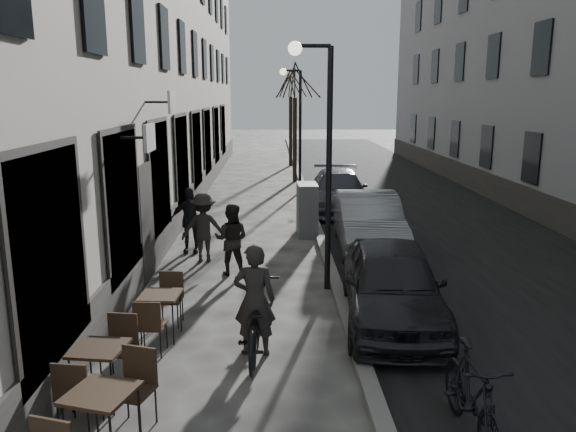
{
  "coord_description": "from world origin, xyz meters",
  "views": [
    {
      "loc": [
        -1.16,
        -5.38,
        4.09
      ],
      "look_at": [
        -0.86,
        5.07,
        1.8
      ],
      "focal_mm": 35.0,
      "sensor_mm": 36.0,
      "label": 1
    }
  ],
  "objects_px": {
    "streetlamp_far": "(296,117)",
    "pedestrian_far": "(190,220)",
    "utility_cabinet": "(307,210)",
    "pedestrian_mid": "(204,228)",
    "bicycle": "(255,321)",
    "streetlamp_near": "(321,140)",
    "tree_near": "(295,81)",
    "bistro_set_b": "(100,369)",
    "moped": "(472,396)",
    "bistro_set_a": "(103,418)",
    "car_far": "(338,191)",
    "bistro_set_c": "(161,311)",
    "car_mid": "(368,222)",
    "sign_board": "(26,421)",
    "car_near": "(392,284)",
    "tree_far": "(291,83)",
    "pedestrian_near": "(232,239)"
  },
  "relations": [
    {
      "from": "streetlamp_near",
      "to": "utility_cabinet",
      "type": "bearing_deg",
      "value": 89.71
    },
    {
      "from": "tree_far",
      "to": "pedestrian_near",
      "type": "distance_m",
      "value": 20.41
    },
    {
      "from": "tree_far",
      "to": "utility_cabinet",
      "type": "distance_m",
      "value": 16.83
    },
    {
      "from": "bistro_set_a",
      "to": "car_far",
      "type": "distance_m",
      "value": 14.56
    },
    {
      "from": "bistro_set_a",
      "to": "car_mid",
      "type": "height_order",
      "value": "car_mid"
    },
    {
      "from": "car_near",
      "to": "sign_board",
      "type": "bearing_deg",
      "value": -138.09
    },
    {
      "from": "streetlamp_far",
      "to": "sign_board",
      "type": "height_order",
      "value": "streetlamp_far"
    },
    {
      "from": "bistro_set_a",
      "to": "car_mid",
      "type": "distance_m",
      "value": 9.82
    },
    {
      "from": "streetlamp_near",
      "to": "car_near",
      "type": "bearing_deg",
      "value": -57.13
    },
    {
      "from": "tree_far",
      "to": "pedestrian_mid",
      "type": "relative_size",
      "value": 3.32
    },
    {
      "from": "bistro_set_c",
      "to": "utility_cabinet",
      "type": "relative_size",
      "value": 1.05
    },
    {
      "from": "utility_cabinet",
      "to": "car_far",
      "type": "relative_size",
      "value": 0.32
    },
    {
      "from": "car_near",
      "to": "car_far",
      "type": "distance_m",
      "value": 10.08
    },
    {
      "from": "streetlamp_far",
      "to": "pedestrian_mid",
      "type": "xyz_separation_m",
      "value": [
        -2.68,
        -9.91,
        -2.3
      ]
    },
    {
      "from": "tree_near",
      "to": "pedestrian_mid",
      "type": "bearing_deg",
      "value": -102.04
    },
    {
      "from": "bistro_set_a",
      "to": "moped",
      "type": "xyz_separation_m",
      "value": [
        4.28,
        0.24,
        0.06
      ]
    },
    {
      "from": "utility_cabinet",
      "to": "pedestrian_mid",
      "type": "distance_m",
      "value": 3.71
    },
    {
      "from": "tree_far",
      "to": "car_far",
      "type": "xyz_separation_m",
      "value": [
        1.29,
        -12.74,
        -3.96
      ]
    },
    {
      "from": "streetlamp_far",
      "to": "car_far",
      "type": "xyz_separation_m",
      "value": [
        1.36,
        -3.74,
        -2.46
      ]
    },
    {
      "from": "utility_cabinet",
      "to": "car_mid",
      "type": "xyz_separation_m",
      "value": [
        1.54,
        -1.54,
        -0.02
      ]
    },
    {
      "from": "pedestrian_near",
      "to": "car_mid",
      "type": "height_order",
      "value": "pedestrian_near"
    },
    {
      "from": "bistro_set_c",
      "to": "sign_board",
      "type": "distance_m",
      "value": 3.24
    },
    {
      "from": "bistro_set_b",
      "to": "moped",
      "type": "relative_size",
      "value": 0.87
    },
    {
      "from": "tree_far",
      "to": "utility_cabinet",
      "type": "bearing_deg",
      "value": -90.17
    },
    {
      "from": "bistro_set_b",
      "to": "moped",
      "type": "height_order",
      "value": "moped"
    },
    {
      "from": "pedestrian_mid",
      "to": "bistro_set_c",
      "type": "bearing_deg",
      "value": 86.4
    },
    {
      "from": "car_far",
      "to": "pedestrian_mid",
      "type": "bearing_deg",
      "value": -120.22
    },
    {
      "from": "tree_near",
      "to": "utility_cabinet",
      "type": "height_order",
      "value": "tree_near"
    },
    {
      "from": "bicycle",
      "to": "pedestrian_far",
      "type": "xyz_separation_m",
      "value": [
        -1.87,
        5.94,
        0.3
      ]
    },
    {
      "from": "streetlamp_far",
      "to": "bicycle",
      "type": "height_order",
      "value": "streetlamp_far"
    },
    {
      "from": "tree_far",
      "to": "car_near",
      "type": "relative_size",
      "value": 1.33
    },
    {
      "from": "pedestrian_far",
      "to": "streetlamp_near",
      "type": "bearing_deg",
      "value": -42.13
    },
    {
      "from": "pedestrian_mid",
      "to": "car_far",
      "type": "bearing_deg",
      "value": -124.22
    },
    {
      "from": "car_mid",
      "to": "bistro_set_a",
      "type": "bearing_deg",
      "value": -114.87
    },
    {
      "from": "tree_near",
      "to": "bistro_set_c",
      "type": "height_order",
      "value": "tree_near"
    },
    {
      "from": "streetlamp_far",
      "to": "pedestrian_far",
      "type": "distance_m",
      "value": 9.89
    },
    {
      "from": "car_mid",
      "to": "car_far",
      "type": "relative_size",
      "value": 0.94
    },
    {
      "from": "streetlamp_near",
      "to": "moped",
      "type": "bearing_deg",
      "value": -75.78
    },
    {
      "from": "car_far",
      "to": "bistro_set_c",
      "type": "bearing_deg",
      "value": -108.71
    },
    {
      "from": "pedestrian_mid",
      "to": "car_mid",
      "type": "height_order",
      "value": "pedestrian_mid"
    },
    {
      "from": "bicycle",
      "to": "moped",
      "type": "distance_m",
      "value": 3.56
    },
    {
      "from": "bistro_set_c",
      "to": "utility_cabinet",
      "type": "height_order",
      "value": "utility_cabinet"
    },
    {
      "from": "pedestrian_far",
      "to": "car_near",
      "type": "distance_m",
      "value": 6.4
    },
    {
      "from": "tree_near",
      "to": "sign_board",
      "type": "distance_m",
      "value": 21.3
    },
    {
      "from": "streetlamp_far",
      "to": "bistro_set_c",
      "type": "distance_m",
      "value": 14.93
    },
    {
      "from": "car_mid",
      "to": "sign_board",
      "type": "bearing_deg",
      "value": -119.95
    },
    {
      "from": "car_mid",
      "to": "moped",
      "type": "bearing_deg",
      "value": -89.07
    },
    {
      "from": "tree_far",
      "to": "bistro_set_c",
      "type": "height_order",
      "value": "tree_far"
    },
    {
      "from": "streetlamp_far",
      "to": "car_far",
      "type": "relative_size",
      "value": 1.06
    },
    {
      "from": "utility_cabinet",
      "to": "bicycle",
      "type": "distance_m",
      "value": 7.77
    }
  ]
}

